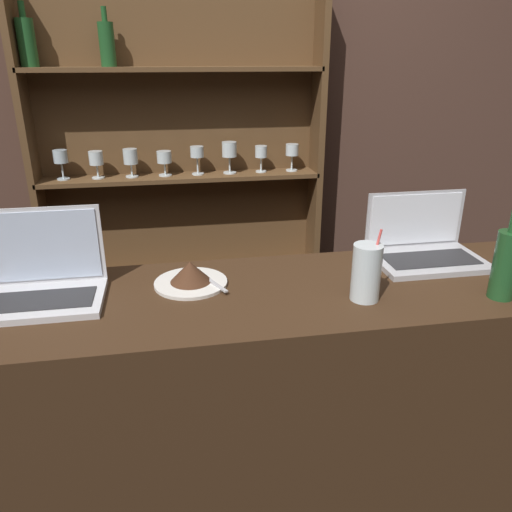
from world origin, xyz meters
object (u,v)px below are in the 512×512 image
laptop_far (424,247)px  laptop_near (45,280)px  cake_plate (191,276)px  wine_bottle_green (506,263)px  water_glass (366,272)px

laptop_far → laptop_near: bearing=-175.8°
laptop_far → cake_plate: 0.77m
wine_bottle_green → laptop_near: bearing=170.2°
cake_plate → wine_bottle_green: wine_bottle_green is taller
cake_plate → water_glass: 0.50m
laptop_near → laptop_far: bearing=4.2°
laptop_far → water_glass: laptop_far is taller
water_glass → laptop_near: bearing=169.6°
cake_plate → wine_bottle_green: size_ratio=0.81×
laptop_near → cake_plate: laptop_near is taller
laptop_near → water_glass: (0.87, -0.16, 0.03)m
water_glass → wine_bottle_green: (0.38, -0.06, 0.02)m
water_glass → wine_bottle_green: 0.38m
water_glass → wine_bottle_green: bearing=-8.4°
laptop_near → water_glass: size_ratio=1.55×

